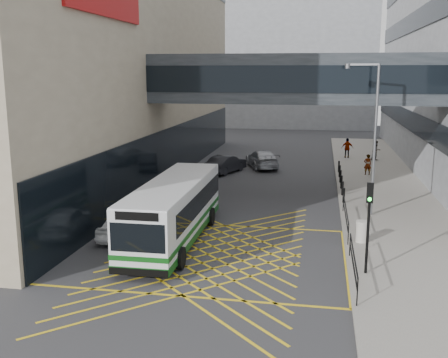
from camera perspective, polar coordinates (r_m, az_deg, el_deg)
The scene contains 18 objects.
ground at distance 23.44m, azimuth -1.80°, elevation -8.18°, with size 120.00×120.00×0.00m, color #333335.
building_whsmith at distance 43.88m, azimuth -21.08°, elevation 10.92°, with size 24.17×42.00×16.00m.
building_far at distance 81.83m, azimuth 5.91°, elevation 12.28°, with size 28.00×16.00×18.00m, color gray.
skybridge at distance 33.60m, azimuth 7.67°, elevation 10.76°, with size 20.00×4.10×3.00m.
pavement at distance 37.62m, azimuth 16.77°, elevation -0.95°, with size 6.00×54.00×0.16m, color gray.
box_junction at distance 23.44m, azimuth -1.80°, elevation -8.17°, with size 12.00×9.00×0.01m.
bus at distance 24.87m, azimuth -5.42°, elevation -3.30°, with size 2.70×10.41×2.91m.
car_white at distance 25.96m, azimuth -10.36°, elevation -4.77°, with size 1.80×4.41×1.40m, color white.
car_dark at distance 41.85m, azimuth 0.22°, elevation 1.66°, with size 1.77×4.53×1.42m, color black.
car_silver at distance 44.18m, azimuth 4.17°, elevation 2.25°, with size 2.12×5.03×1.57m, color #989BA1.
traffic_light at distance 20.84m, azimuth 15.48°, elevation -3.80°, with size 0.27×0.43×3.67m.
street_lamp at distance 29.39m, azimuth 15.79°, elevation 5.10°, with size 1.86×0.57×8.20m.
litter_bin at distance 25.27m, azimuth 14.77°, elevation -5.54°, with size 0.57×0.57×0.99m, color #ADA89E.
kerb_railings at distance 24.41m, azimuth 13.43°, elevation -5.52°, with size 0.05×12.54×1.00m.
bollards at distance 37.30m, azimuth 12.62°, elevation -0.01°, with size 0.14×10.14×0.90m.
pedestrian_a at distance 41.66m, azimuth 15.36°, elevation 1.53°, with size 0.63×0.45×1.58m, color gray.
pedestrian_b at distance 48.58m, azimuth 16.22°, elevation 2.98°, with size 0.86×0.50×1.76m, color gray.
pedestrian_c at distance 49.39m, azimuth 13.28°, elevation 3.29°, with size 1.07×0.51×1.80m, color gray.
Camera 1 is at (4.73, -21.55, 7.93)m, focal length 42.00 mm.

